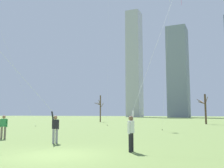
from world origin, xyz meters
TOP-DOWN VIEW (x-y plane):
  - ground_plane at (0.00, 0.00)m, footprint 400.00×400.00m
  - kite_flyer_midfield_right_orange at (-4.24, 1.44)m, footprint 7.24×7.97m
  - kite_flyer_foreground_right_pink at (3.00, 3.52)m, footprint 2.10×7.47m
  - bystander_far_off_by_trees at (-7.42, 4.22)m, footprint 0.43×0.36m
  - bare_tree_rightmost at (3.59, 37.26)m, footprint 1.82×2.93m
  - bare_tree_far_right_edge at (-18.27, 40.86)m, footprint 2.27×1.71m
  - skyline_wide_slab at (-14.73, 124.88)m, footprint 10.16×11.53m
  - skyline_short_annex at (-40.29, 129.09)m, footprint 7.89×8.61m

SIDE VIEW (x-z plane):
  - ground_plane at x=0.00m, z-range 0.00..0.00m
  - bystander_far_off_by_trees at x=-7.42m, z-range 0.09..1.71m
  - bare_tree_rightmost at x=3.59m, z-range 0.22..5.34m
  - bare_tree_far_right_edge at x=-18.27m, z-range 0.13..5.94m
  - kite_flyer_foreground_right_pink at x=3.00m, z-range -3.05..9.44m
  - kite_flyer_midfield_right_orange at x=-4.24m, z-range -2.52..10.60m
  - skyline_wide_slab at x=-14.73m, z-range 0.00..47.35m
  - skyline_short_annex at x=-40.29m, z-range 0.00..62.26m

